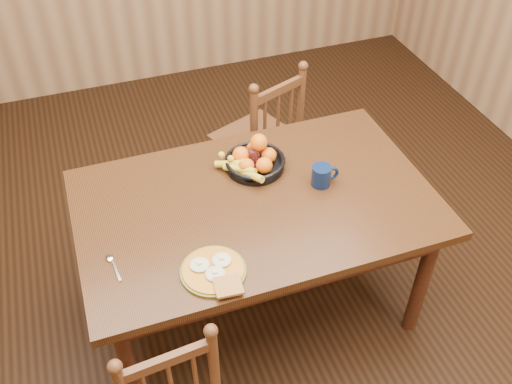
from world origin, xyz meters
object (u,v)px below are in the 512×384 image
object	(u,v)px
breakfast_plate	(214,271)
fruit_bowl	(254,160)
dining_table	(256,214)
chair_far	(261,139)
coffee_mug	(322,175)

from	to	relation	value
breakfast_plate	fruit_bowl	bearing A→B (deg)	57.12
dining_table	breakfast_plate	xyz separation A→B (m)	(-0.30, -0.34, 0.10)
fruit_bowl	chair_far	bearing A→B (deg)	67.04
dining_table	coffee_mug	distance (m)	0.35
dining_table	chair_far	bearing A→B (deg)	68.67
coffee_mug	fruit_bowl	xyz separation A→B (m)	(-0.26, 0.22, -0.00)
dining_table	fruit_bowl	distance (m)	0.27
dining_table	fruit_bowl	world-z (taller)	fruit_bowl
coffee_mug	chair_far	bearing A→B (deg)	91.20
chair_far	fruit_bowl	bearing A→B (deg)	45.58
dining_table	coffee_mug	xyz separation A→B (m)	(0.32, 0.00, 0.14)
dining_table	breakfast_plate	bearing A→B (deg)	-130.86
dining_table	chair_far	world-z (taller)	chair_far
chair_far	fruit_bowl	distance (m)	0.70
breakfast_plate	coffee_mug	bearing A→B (deg)	29.27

